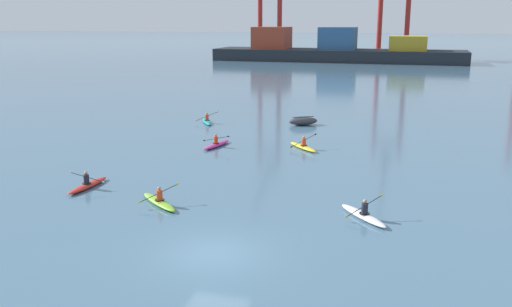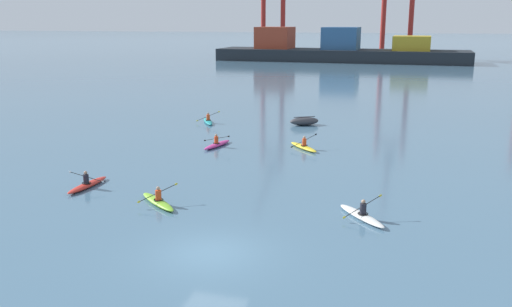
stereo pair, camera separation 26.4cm
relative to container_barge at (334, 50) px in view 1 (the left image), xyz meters
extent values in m
plane|color=#476B84|center=(11.31, -105.67, -2.46)|extent=(800.00, 800.00, 0.00)
cube|color=#1E2328|center=(0.69, 0.00, -1.14)|extent=(55.46, 11.73, 2.64)
cube|color=#993823|center=(-14.56, 0.00, 2.61)|extent=(7.76, 8.21, 4.87)
cube|color=#2D5684|center=(0.69, 0.00, 2.61)|extent=(7.76, 8.21, 4.86)
cube|color=#B29323|center=(15.94, 0.00, 1.72)|extent=(7.76, 8.21, 3.07)
cylinder|color=maroon|center=(8.55, 15.04, 10.04)|extent=(1.20, 1.20, 25.01)
cylinder|color=maroon|center=(15.05, 15.04, 10.04)|extent=(1.20, 1.20, 25.01)
ellipsoid|color=#38383D|center=(9.15, -77.91, -2.11)|extent=(2.80, 2.27, 0.70)
cube|color=#38383D|center=(9.15, -77.91, -1.73)|extent=(1.71, 1.04, 0.06)
ellipsoid|color=yellow|center=(11.02, -86.86, -2.33)|extent=(2.75, 2.90, 0.26)
torus|color=black|center=(11.08, -86.94, -2.19)|extent=(0.69, 0.69, 0.05)
cylinder|color=#DB471E|center=(11.08, -86.94, -1.95)|extent=(0.30, 0.30, 0.50)
sphere|color=tan|center=(11.08, -86.94, -1.60)|extent=(0.19, 0.19, 0.19)
cylinder|color=black|center=(11.05, -86.90, -1.85)|extent=(1.48, 1.37, 0.76)
ellipsoid|color=black|center=(10.33, -87.57, -2.22)|extent=(0.18, 0.17, 0.17)
ellipsoid|color=black|center=(11.77, -86.23, -1.48)|extent=(0.18, 0.17, 0.17)
ellipsoid|color=red|center=(1.59, -99.44, -2.33)|extent=(0.72, 3.42, 0.26)
torus|color=black|center=(1.58, -99.54, -2.19)|extent=(0.51, 0.51, 0.05)
cylinder|color=#23232D|center=(1.58, -99.54, -1.95)|extent=(0.30, 0.30, 0.50)
sphere|color=tan|center=(1.58, -99.54, -1.60)|extent=(0.19, 0.19, 0.19)
cylinder|color=black|center=(1.58, -99.49, -1.85)|extent=(2.08, 0.11, 0.39)
ellipsoid|color=silver|center=(0.55, -99.46, -1.67)|extent=(0.20, 0.05, 0.14)
ellipsoid|color=silver|center=(2.62, -99.53, -2.03)|extent=(0.20, 0.05, 0.14)
ellipsoid|color=#7ABC2D|center=(6.62, -100.91, -2.33)|extent=(3.02, 2.60, 0.26)
torus|color=black|center=(6.69, -100.97, -2.19)|extent=(0.69, 0.69, 0.05)
cylinder|color=#DB471E|center=(6.69, -100.97, -1.95)|extent=(0.30, 0.30, 0.50)
sphere|color=tan|center=(6.69, -100.97, -1.60)|extent=(0.19, 0.19, 0.19)
cylinder|color=black|center=(6.66, -100.94, -1.85)|extent=(1.30, 1.60, 0.59)
ellipsoid|color=yellow|center=(6.02, -101.73, -2.13)|extent=(0.16, 0.18, 0.15)
ellipsoid|color=yellow|center=(7.29, -100.15, -1.57)|extent=(0.16, 0.18, 0.15)
ellipsoid|color=silver|center=(16.60, -99.97, -2.33)|extent=(2.69, 2.95, 0.26)
torus|color=black|center=(16.66, -100.04, -2.19)|extent=(0.69, 0.69, 0.05)
cylinder|color=#23232D|center=(16.66, -100.04, -1.95)|extent=(0.30, 0.30, 0.50)
sphere|color=tan|center=(16.66, -100.04, -1.60)|extent=(0.19, 0.19, 0.19)
cylinder|color=black|center=(16.63, -100.01, -1.85)|extent=(1.50, 1.32, 0.81)
ellipsoid|color=yellow|center=(15.90, -100.65, -2.24)|extent=(0.18, 0.17, 0.17)
ellipsoid|color=yellow|center=(17.36, -99.36, -1.46)|extent=(0.18, 0.17, 0.17)
ellipsoid|color=#C13384|center=(4.82, -87.98, -2.33)|extent=(1.20, 3.45, 0.26)
torus|color=black|center=(4.80, -88.08, -2.19)|extent=(0.57, 0.57, 0.05)
cylinder|color=#DB471E|center=(4.80, -88.08, -1.95)|extent=(0.30, 0.30, 0.50)
sphere|color=tan|center=(4.80, -88.08, -1.60)|extent=(0.19, 0.19, 0.19)
cylinder|color=black|center=(4.81, -88.03, -1.85)|extent=(2.02, 0.40, 0.54)
ellipsoid|color=black|center=(3.81, -87.84, -2.10)|extent=(0.21, 0.08, 0.15)
ellipsoid|color=black|center=(5.82, -88.21, -1.60)|extent=(0.21, 0.08, 0.15)
ellipsoid|color=teal|center=(0.65, -79.37, -2.33)|extent=(2.20, 3.25, 0.26)
torus|color=black|center=(0.70, -79.45, -2.19)|extent=(0.67, 0.67, 0.05)
cylinder|color=#DB471E|center=(0.70, -79.45, -1.95)|extent=(0.30, 0.30, 0.50)
sphere|color=tan|center=(0.70, -79.45, -1.60)|extent=(0.19, 0.19, 0.19)
cylinder|color=black|center=(0.68, -79.41, -1.85)|extent=(1.74, 1.01, 0.76)
ellipsoid|color=yellow|center=(-0.18, -79.90, -2.22)|extent=(0.20, 0.14, 0.17)
ellipsoid|color=yellow|center=(1.53, -78.92, -1.48)|extent=(0.20, 0.14, 0.17)
camera|label=1|loc=(18.66, -124.34, 6.49)|focal=38.31mm
camera|label=2|loc=(18.92, -124.26, 6.49)|focal=38.31mm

